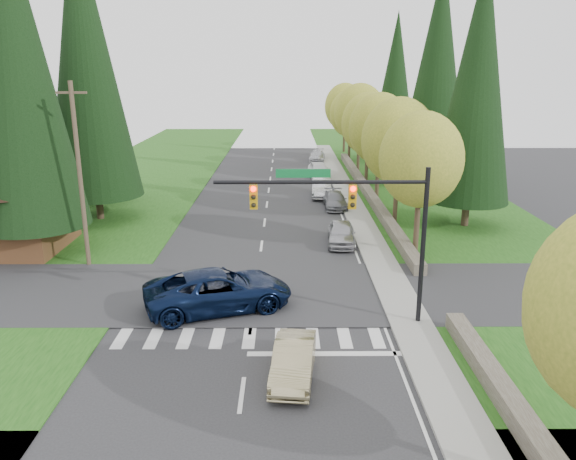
{
  "coord_description": "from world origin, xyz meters",
  "views": [
    {
      "loc": [
        1.47,
        -17.64,
        10.59
      ],
      "look_at": [
        1.62,
        9.35,
        2.8
      ],
      "focal_mm": 35.0,
      "sensor_mm": 36.0,
      "label": 1
    }
  ],
  "objects_px": {
    "parked_car_a": "(341,233)",
    "parked_car_c": "(322,188)",
    "parked_car_d": "(319,170)",
    "parked_car_e": "(317,156)",
    "suv_navy": "(219,290)",
    "sedan_champagne": "(293,361)",
    "parked_car_b": "(335,200)"
  },
  "relations": [
    {
      "from": "parked_car_a",
      "to": "parked_car_d",
      "type": "distance_m",
      "value": 22.08
    },
    {
      "from": "parked_car_c",
      "to": "parked_car_d",
      "type": "xyz_separation_m",
      "value": [
        0.26,
        8.5,
        0.04
      ]
    },
    {
      "from": "parked_car_c",
      "to": "parked_car_e",
      "type": "distance_m",
      "value": 19.21
    },
    {
      "from": "sedan_champagne",
      "to": "parked_car_d",
      "type": "distance_m",
      "value": 37.95
    },
    {
      "from": "parked_car_b",
      "to": "parked_car_c",
      "type": "xyz_separation_m",
      "value": [
        -0.81,
        4.1,
        0.14
      ]
    },
    {
      "from": "parked_car_e",
      "to": "parked_car_a",
      "type": "bearing_deg",
      "value": -84.85
    },
    {
      "from": "sedan_champagne",
      "to": "parked_car_e",
      "type": "distance_m",
      "value": 48.65
    },
    {
      "from": "suv_navy",
      "to": "parked_car_a",
      "type": "xyz_separation_m",
      "value": [
        6.53,
        9.83,
        -0.21
      ]
    },
    {
      "from": "parked_car_a",
      "to": "parked_car_c",
      "type": "xyz_separation_m",
      "value": [
        -0.37,
        13.59,
        0.04
      ]
    },
    {
      "from": "suv_navy",
      "to": "parked_car_c",
      "type": "bearing_deg",
      "value": -33.65
    },
    {
      "from": "parked_car_a",
      "to": "parked_car_b",
      "type": "bearing_deg",
      "value": 91.31
    },
    {
      "from": "parked_car_d",
      "to": "parked_car_e",
      "type": "xyz_separation_m",
      "value": [
        0.42,
        10.7,
        -0.17
      ]
    },
    {
      "from": "suv_navy",
      "to": "parked_car_c",
      "type": "height_order",
      "value": "suv_navy"
    },
    {
      "from": "parked_car_a",
      "to": "parked_car_e",
      "type": "height_order",
      "value": "parked_car_a"
    },
    {
      "from": "parked_car_e",
      "to": "parked_car_d",
      "type": "bearing_deg",
      "value": -86.57
    },
    {
      "from": "suv_navy",
      "to": "parked_car_e",
      "type": "height_order",
      "value": "suv_navy"
    },
    {
      "from": "parked_car_b",
      "to": "parked_car_d",
      "type": "height_order",
      "value": "parked_car_d"
    },
    {
      "from": "parked_car_d",
      "to": "suv_navy",
      "type": "bearing_deg",
      "value": -106.79
    },
    {
      "from": "sedan_champagne",
      "to": "parked_car_c",
      "type": "relative_size",
      "value": 0.88
    },
    {
      "from": "sedan_champagne",
      "to": "parked_car_b",
      "type": "height_order",
      "value": "sedan_champagne"
    },
    {
      "from": "parked_car_a",
      "to": "parked_car_e",
      "type": "distance_m",
      "value": 32.78
    },
    {
      "from": "sedan_champagne",
      "to": "parked_car_d",
      "type": "bearing_deg",
      "value": 91.25
    },
    {
      "from": "suv_navy",
      "to": "parked_car_a",
      "type": "relative_size",
      "value": 1.6
    },
    {
      "from": "suv_navy",
      "to": "parked_car_e",
      "type": "distance_m",
      "value": 43.16
    },
    {
      "from": "parked_car_a",
      "to": "parked_car_d",
      "type": "xyz_separation_m",
      "value": [
        -0.11,
        22.08,
        0.08
      ]
    },
    {
      "from": "sedan_champagne",
      "to": "parked_car_a",
      "type": "relative_size",
      "value": 0.96
    },
    {
      "from": "sedan_champagne",
      "to": "suv_navy",
      "type": "xyz_separation_m",
      "value": [
        -3.31,
        5.91,
        0.27
      ]
    },
    {
      "from": "parked_car_a",
      "to": "parked_car_d",
      "type": "height_order",
      "value": "parked_car_d"
    },
    {
      "from": "parked_car_c",
      "to": "parked_car_e",
      "type": "relative_size",
      "value": 1.05
    },
    {
      "from": "suv_navy",
      "to": "parked_car_e",
      "type": "bearing_deg",
      "value": -28.03
    },
    {
      "from": "suv_navy",
      "to": "parked_car_b",
      "type": "distance_m",
      "value": 20.53
    },
    {
      "from": "sedan_champagne",
      "to": "parked_car_a",
      "type": "xyz_separation_m",
      "value": [
        3.22,
        15.74,
        0.05
      ]
    }
  ]
}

